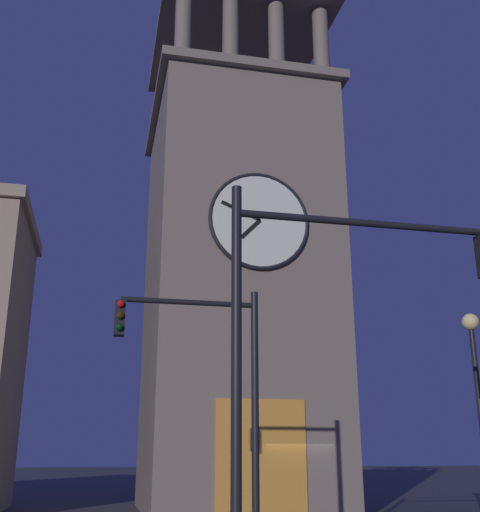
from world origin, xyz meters
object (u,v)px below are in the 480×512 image
at_px(street_lamp, 477,382).
at_px(traffic_signal_near, 326,316).
at_px(clocktower, 235,283).
at_px(traffic_signal_far, 210,375).

bearing_deg(street_lamp, traffic_signal_near, 42.63).
relative_size(clocktower, traffic_signal_near, 3.99).
bearing_deg(clocktower, street_lamp, 108.76).
height_order(traffic_signal_far, street_lamp, street_lamp).
bearing_deg(clocktower, traffic_signal_near, 82.78).
xyz_separation_m(traffic_signal_far, street_lamp, (-7.15, -1.22, 0.14)).
bearing_deg(traffic_signal_near, clocktower, -97.22).
bearing_deg(traffic_signal_far, clocktower, -104.25).
distance_m(traffic_signal_near, traffic_signal_far, 4.53).
distance_m(traffic_signal_far, street_lamp, 7.25).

